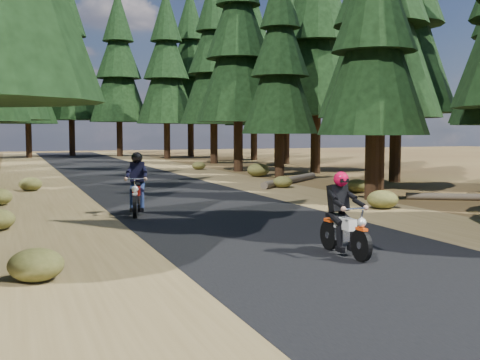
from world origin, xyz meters
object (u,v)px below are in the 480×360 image
at_px(rider_lead, 345,228).
at_px(rider_follow, 137,194).
at_px(log_far, 471,197).
at_px(log_near, 291,180).

relative_size(rider_lead, rider_follow, 0.87).
bearing_deg(log_far, rider_lead, -113.74).
distance_m(log_far, rider_follow, 11.49).
bearing_deg(log_near, log_far, -113.89).
relative_size(log_far, rider_lead, 2.41).
height_order(log_far, rider_follow, rider_follow).
distance_m(log_near, log_far, 8.72).
height_order(log_near, rider_lead, rider_lead).
height_order(log_near, log_far, log_near).
bearing_deg(log_near, rider_follow, 178.31).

